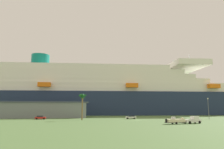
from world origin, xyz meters
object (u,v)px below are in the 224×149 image
object	(u,v)px
pickup_truck	(193,120)
parked_car_white_van	(131,117)
small_boat_on_trailer	(177,121)
palm_tree	(82,99)
parked_car_red_hatchback	(40,117)
street_lamp	(208,106)
cruise_ship	(94,95)

from	to	relation	value
pickup_truck	parked_car_white_van	xyz separation A→B (m)	(-11.28, 31.37, -0.21)
pickup_truck	small_boat_on_trailer	bearing A→B (deg)	-169.58
palm_tree	parked_car_white_van	world-z (taller)	palm_tree
parked_car_red_hatchback	small_boat_on_trailer	bearing A→B (deg)	-38.39
pickup_truck	parked_car_white_van	world-z (taller)	pickup_truck
street_lamp	parked_car_red_hatchback	size ratio (longest dim) A/B	2.06
small_boat_on_trailer	parked_car_red_hatchback	size ratio (longest dim) A/B	1.84
cruise_ship	pickup_truck	size ratio (longest dim) A/B	49.97
small_boat_on_trailer	parked_car_red_hatchback	bearing A→B (deg)	141.61
pickup_truck	palm_tree	size ratio (longest dim) A/B	0.55
pickup_truck	parked_car_white_van	size ratio (longest dim) A/B	1.20
parked_car_red_hatchback	parked_car_white_van	world-z (taller)	same
cruise_ship	palm_tree	distance (m)	70.53
cruise_ship	small_boat_on_trailer	bearing A→B (deg)	-80.70
cruise_ship	street_lamp	xyz separation A→B (m)	(41.83, -74.50, -8.89)
pickup_truck	street_lamp	bearing A→B (deg)	46.27
pickup_truck	parked_car_red_hatchback	bearing A→B (deg)	145.81
cruise_ship	street_lamp	bearing A→B (deg)	-60.69
street_lamp	parked_car_white_van	xyz separation A→B (m)	(-31.46, 10.27, -4.97)
small_boat_on_trailer	street_lamp	size ratio (longest dim) A/B	0.89
small_boat_on_trailer	palm_tree	size ratio (longest dim) A/B	0.77
parked_car_red_hatchback	street_lamp	bearing A→B (deg)	-10.56
parked_car_red_hatchback	parked_car_white_van	size ratio (longest dim) A/B	0.90
pickup_truck	street_lamp	size ratio (longest dim) A/B	0.65
street_lamp	parked_car_red_hatchback	bearing A→B (deg)	169.44
small_boat_on_trailer	street_lamp	xyz separation A→B (m)	(26.01, 22.17, 4.85)
cruise_ship	parked_car_white_van	size ratio (longest dim) A/B	59.73
parked_car_white_van	cruise_ship	bearing A→B (deg)	99.17
cruise_ship	parked_car_white_van	xyz separation A→B (m)	(10.37, -64.23, -13.86)
palm_tree	street_lamp	world-z (taller)	palm_tree
street_lamp	parked_car_white_van	world-z (taller)	street_lamp
parked_car_red_hatchback	pickup_truck	bearing A→B (deg)	-34.19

